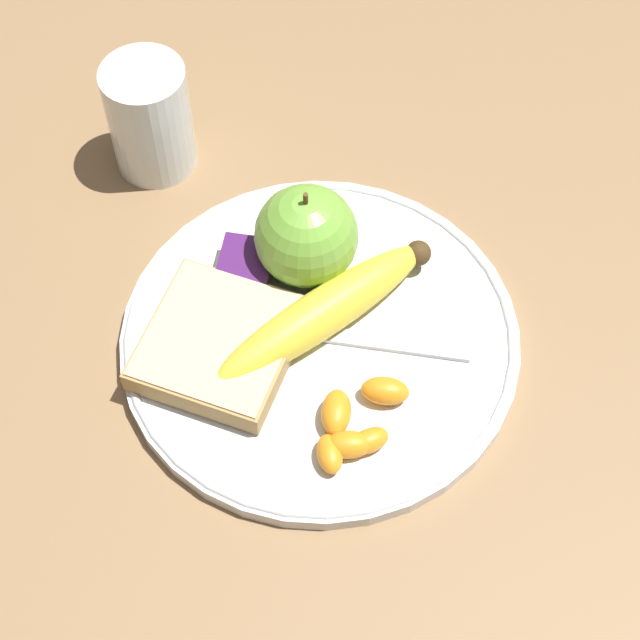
{
  "coord_description": "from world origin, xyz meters",
  "views": [
    {
      "loc": [
        -0.4,
        -0.07,
        0.66
      ],
      "look_at": [
        0.0,
        0.0,
        0.03
      ],
      "focal_mm": 60.0,
      "sensor_mm": 36.0,
      "label": 1
    }
  ],
  "objects_px": {
    "plate": "(320,338)",
    "bread_slice": "(220,343)",
    "apple": "(306,236)",
    "banana": "(329,312)",
    "jam_packet": "(246,269)",
    "fork": "(321,336)",
    "juice_glass": "(150,121)"
  },
  "relations": [
    {
      "from": "plate",
      "to": "bread_slice",
      "type": "distance_m",
      "value": 0.07
    },
    {
      "from": "plate",
      "to": "apple",
      "type": "relative_size",
      "value": 3.39
    },
    {
      "from": "apple",
      "to": "banana",
      "type": "distance_m",
      "value": 0.06
    },
    {
      "from": "jam_packet",
      "to": "apple",
      "type": "bearing_deg",
      "value": -67.53
    },
    {
      "from": "plate",
      "to": "fork",
      "type": "xyz_separation_m",
      "value": [
        -0.0,
        -0.0,
        0.01
      ]
    },
    {
      "from": "apple",
      "to": "jam_packet",
      "type": "height_order",
      "value": "apple"
    },
    {
      "from": "plate",
      "to": "apple",
      "type": "distance_m",
      "value": 0.07
    },
    {
      "from": "apple",
      "to": "bread_slice",
      "type": "bearing_deg",
      "value": 150.21
    },
    {
      "from": "fork",
      "to": "jam_packet",
      "type": "height_order",
      "value": "jam_packet"
    },
    {
      "from": "juice_glass",
      "to": "fork",
      "type": "xyz_separation_m",
      "value": [
        -0.15,
        -0.16,
        -0.03
      ]
    },
    {
      "from": "jam_packet",
      "to": "juice_glass",
      "type": "bearing_deg",
      "value": 41.15
    },
    {
      "from": "plate",
      "to": "jam_packet",
      "type": "bearing_deg",
      "value": 57.0
    },
    {
      "from": "plate",
      "to": "banana",
      "type": "relative_size",
      "value": 1.8
    },
    {
      "from": "banana",
      "to": "jam_packet",
      "type": "relative_size",
      "value": 3.35
    },
    {
      "from": "bread_slice",
      "to": "apple",
      "type": "bearing_deg",
      "value": -29.79
    },
    {
      "from": "juice_glass",
      "to": "fork",
      "type": "height_order",
      "value": "juice_glass"
    },
    {
      "from": "juice_glass",
      "to": "apple",
      "type": "xyz_separation_m",
      "value": [
        -0.09,
        -0.14,
        0.0
      ]
    },
    {
      "from": "banana",
      "to": "fork",
      "type": "xyz_separation_m",
      "value": [
        -0.01,
        0.0,
        -0.02
      ]
    },
    {
      "from": "plate",
      "to": "jam_packet",
      "type": "height_order",
      "value": "jam_packet"
    },
    {
      "from": "bread_slice",
      "to": "juice_glass",
      "type": "bearing_deg",
      "value": 27.6
    },
    {
      "from": "plate",
      "to": "apple",
      "type": "bearing_deg",
      "value": 18.79
    },
    {
      "from": "jam_packet",
      "to": "bread_slice",
      "type": "bearing_deg",
      "value": 175.48
    },
    {
      "from": "juice_glass",
      "to": "jam_packet",
      "type": "bearing_deg",
      "value": -138.85
    },
    {
      "from": "plate",
      "to": "fork",
      "type": "bearing_deg",
      "value": -148.34
    },
    {
      "from": "banana",
      "to": "plate",
      "type": "bearing_deg",
      "value": 152.73
    },
    {
      "from": "apple",
      "to": "banana",
      "type": "relative_size",
      "value": 0.53
    },
    {
      "from": "bread_slice",
      "to": "fork",
      "type": "height_order",
      "value": "bread_slice"
    },
    {
      "from": "banana",
      "to": "fork",
      "type": "relative_size",
      "value": 0.88
    },
    {
      "from": "bread_slice",
      "to": "banana",
      "type": "bearing_deg",
      "value": -64.32
    },
    {
      "from": "plate",
      "to": "banana",
      "type": "bearing_deg",
      "value": -27.27
    },
    {
      "from": "juice_glass",
      "to": "jam_packet",
      "type": "xyz_separation_m",
      "value": [
        -0.11,
        -0.1,
        -0.02
      ]
    },
    {
      "from": "plate",
      "to": "jam_packet",
      "type": "relative_size",
      "value": 6.04
    }
  ]
}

